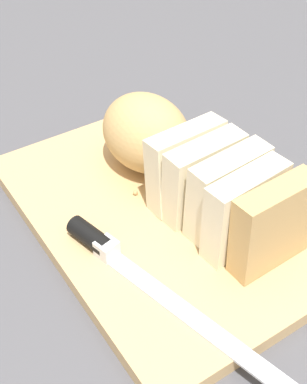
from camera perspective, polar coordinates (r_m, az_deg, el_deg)
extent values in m
plane|color=#4C4C51|center=(0.62, 0.00, -3.39)|extent=(3.00, 3.00, 0.00)
cube|color=tan|center=(0.61, 0.00, -2.76)|extent=(0.40, 0.26, 0.02)
ellipsoid|color=tan|center=(0.65, -0.81, 6.35)|extent=(0.12, 0.10, 0.09)
cube|color=beige|center=(0.60, 3.28, 3.02)|extent=(0.04, 0.09, 0.09)
cube|color=beige|center=(0.58, 5.35, 1.48)|extent=(0.03, 0.09, 0.09)
cube|color=beige|center=(0.57, 7.87, 0.01)|extent=(0.03, 0.10, 0.09)
cube|color=beige|center=(0.55, 9.73, -1.98)|extent=(0.03, 0.10, 0.09)
cube|color=tan|center=(0.54, 12.72, -3.47)|extent=(0.03, 0.09, 0.09)
cube|color=silver|center=(0.51, 3.92, -13.07)|extent=(0.23, 0.06, 0.00)
cylinder|color=black|center=(0.57, -6.81, -4.64)|extent=(0.06, 0.03, 0.02)
cube|color=silver|center=(0.56, -5.02, -6.05)|extent=(0.02, 0.02, 0.02)
sphere|color=tan|center=(0.63, -1.59, 0.08)|extent=(0.01, 0.01, 0.01)
sphere|color=tan|center=(0.63, 4.25, 0.01)|extent=(0.00, 0.00, 0.00)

